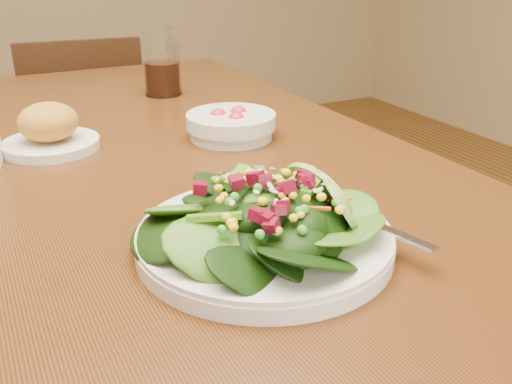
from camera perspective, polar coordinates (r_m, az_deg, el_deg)
dining_table at (r=0.96m, az=-13.01°, el=-2.06°), size 0.90×1.40×0.75m
chair_far at (r=1.95m, az=-16.43°, el=3.73°), size 0.41×0.41×0.80m
salad_plate at (r=0.62m, az=1.66°, el=-3.05°), size 0.28×0.28×0.08m
bread_plate at (r=0.98m, az=-19.96°, el=5.80°), size 0.15×0.15×0.08m
tomato_bowl at (r=0.98m, az=-2.51°, el=6.72°), size 0.15×0.15×0.05m
drinking_glass at (r=1.28m, az=-9.39°, el=12.25°), size 0.08×0.08×0.14m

